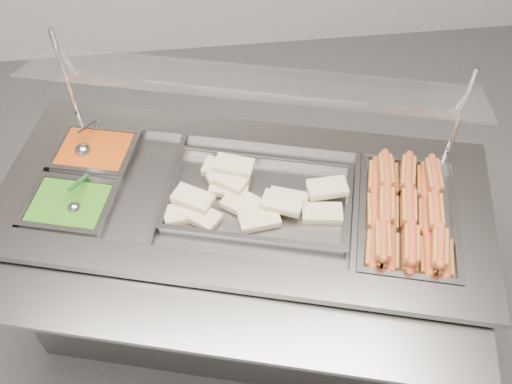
{
  "coord_description": "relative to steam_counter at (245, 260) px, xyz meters",
  "views": [
    {
      "loc": [
        -0.1,
        -0.77,
        2.3
      ],
      "look_at": [
        0.05,
        0.47,
        0.83
      ],
      "focal_mm": 40.0,
      "sensor_mm": 36.0,
      "label": 1
    }
  ],
  "objects": [
    {
      "name": "sneeze_guard",
      "position": [
        0.05,
        0.19,
        0.73
      ],
      "size": [
        1.5,
        0.65,
        0.39
      ],
      "color": "silver",
      "rests_on": "steam_counter"
    },
    {
      "name": "serving_spoon",
      "position": [
        -0.57,
        0.02,
        0.41
      ],
      "size": [
        0.07,
        0.16,
        0.12
      ],
      "color": "#A2A1A6",
      "rests_on": "pan_peas"
    },
    {
      "name": "tray_rail",
      "position": [
        -0.12,
        -0.44,
        0.36
      ],
      "size": [
        1.62,
        0.74,
        0.05
      ],
      "color": "gray",
      "rests_on": "steam_counter"
    },
    {
      "name": "pan_beans",
      "position": [
        -0.52,
        0.28,
        0.37
      ],
      "size": [
        0.32,
        0.28,
        0.09
      ],
      "color": "gray",
      "rests_on": "steam_counter"
    },
    {
      "name": "pan_wraps",
      "position": [
        0.05,
        -0.01,
        0.38
      ],
      "size": [
        0.68,
        0.51,
        0.06
      ],
      "color": "gray",
      "rests_on": "steam_counter"
    },
    {
      "name": "hotdogs_in_buns",
      "position": [
        0.53,
        -0.15,
        0.41
      ],
      "size": [
        0.35,
        0.51,
        0.1
      ],
      "color": "#96501F",
      "rests_on": "pan_hotdogs"
    },
    {
      "name": "tortilla_wraps",
      "position": [
        0.01,
        -0.01,
        0.41
      ],
      "size": [
        0.63,
        0.33,
        0.09
      ],
      "color": "tan",
      "rests_on": "pan_wraps"
    },
    {
      "name": "ladle",
      "position": [
        -0.56,
        0.28,
        0.41
      ],
      "size": [
        0.08,
        0.17,
        0.13
      ],
      "color": "#A2A1A6",
      "rests_on": "pan_beans"
    },
    {
      "name": "steam_counter",
      "position": [
        0.0,
        0.0,
        0.0
      ],
      "size": [
        1.82,
        1.17,
        0.81
      ],
      "color": "slate",
      "rests_on": "ground"
    },
    {
      "name": "pan_peas",
      "position": [
        -0.59,
        0.03,
        0.37
      ],
      "size": [
        0.32,
        0.28,
        0.09
      ],
      "color": "gray",
      "rests_on": "steam_counter"
    },
    {
      "name": "pan_hotdogs",
      "position": [
        0.54,
        -0.15,
        0.37
      ],
      "size": [
        0.43,
        0.56,
        0.09
      ],
      "color": "gray",
      "rests_on": "steam_counter"
    }
  ]
}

